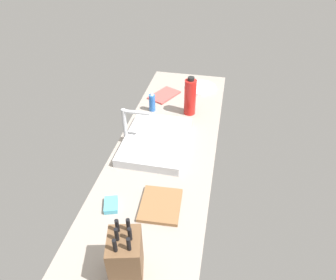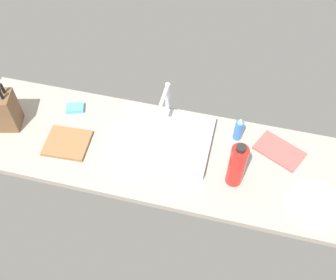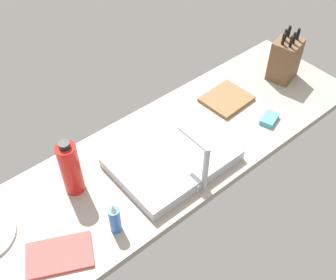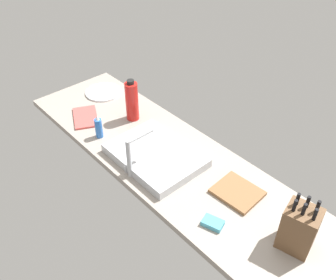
{
  "view_description": "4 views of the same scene",
  "coord_description": "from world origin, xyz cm",
  "views": [
    {
      "loc": [
        -133.48,
        -28.94,
        112.77
      ],
      "look_at": [
        -2.07,
        -1.8,
        10.28
      ],
      "focal_mm": 32.75,
      "sensor_mm": 36.0,
      "label": 1
    },
    {
      "loc": [
        32.11,
        -106.97,
        158.69
      ],
      "look_at": [
        5.45,
        1.83,
        10.99
      ],
      "focal_mm": 42.22,
      "sensor_mm": 36.0,
      "label": 2
    },
    {
      "loc": [
        74.0,
        90.16,
        134.22
      ],
      "look_at": [
        -0.6,
        1.0,
        11.38
      ],
      "focal_mm": 44.78,
      "sensor_mm": 36.0,
      "label": 3
    },
    {
      "loc": [
        -110.76,
        97.42,
        131.38
      ],
      "look_at": [
        3.03,
        -4.3,
        9.71
      ],
      "focal_mm": 39.4,
      "sensor_mm": 36.0,
      "label": 4
    }
  ],
  "objects": [
    {
      "name": "faucet",
      "position": [
        0.24,
        21.14,
        17.16
      ],
      "size": [
        5.5,
        16.05,
        22.19
      ],
      "color": "#B7BABF",
      "rests_on": "countertop_slab"
    },
    {
      "name": "sink_basin",
      "position": [
        1.37,
        5.98,
        5.93
      ],
      "size": [
        47.58,
        34.97,
        4.87
      ],
      "primitive_type": "cube",
      "color": "#B7BABF",
      "rests_on": "countertop_slab"
    },
    {
      "name": "soap_bottle",
      "position": [
        36.9,
        17.0,
        9.79
      ],
      "size": [
        4.15,
        4.15,
        14.39
      ],
      "color": "blue",
      "rests_on": "countertop_slab"
    },
    {
      "name": "water_bottle",
      "position": [
        38.63,
        -7.91,
        15.68
      ],
      "size": [
        7.6,
        7.6,
        25.84
      ],
      "color": "red",
      "rests_on": "countertop_slab"
    },
    {
      "name": "cutting_board",
      "position": [
        -43.06,
        -6.79,
        4.4
      ],
      "size": [
        21.9,
        19.3,
        1.8
      ],
      "primitive_type": "cube",
      "rotation": [
        0.0,
        0.0,
        0.06
      ],
      "color": "brown",
      "rests_on": "countertop_slab"
    },
    {
      "name": "dish_sponge",
      "position": [
        -47.84,
        15.3,
        4.7
      ],
      "size": [
        10.42,
        8.5,
        2.4
      ],
      "primitive_type": "cube",
      "rotation": [
        0.0,
        0.0,
        0.32
      ],
      "color": "#4CA3BC",
      "rests_on": "countertop_slab"
    },
    {
      "name": "knife_block",
      "position": [
        -76.89,
        -1.96,
        14.1
      ],
      "size": [
        15.47,
        14.28,
        26.24
      ],
      "rotation": [
        0.0,
        0.0,
        0.24
      ],
      "color": "brown",
      "rests_on": "countertop_slab"
    },
    {
      "name": "dish_towel",
      "position": [
        57.87,
        13.3,
        4.1
      ],
      "size": [
        26.11,
        22.2,
        1.2
      ],
      "primitive_type": "cube",
      "rotation": [
        0.0,
        0.0,
        -0.46
      ],
      "color": "#CC4C47",
      "rests_on": "countertop_slab"
    },
    {
      "name": "countertop_slab",
      "position": [
        0.0,
        0.0,
        1.75
      ],
      "size": [
        194.05,
        56.75,
        3.5
      ],
      "primitive_type": "cube",
      "color": "gray",
      "rests_on": "ground"
    },
    {
      "name": "dinner_plate",
      "position": [
        74.96,
        -11.03,
        4.1
      ],
      "size": [
        23.49,
        23.49,
        1.2
      ],
      "primitive_type": "cylinder",
      "color": "white",
      "rests_on": "countertop_slab"
    }
  ]
}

